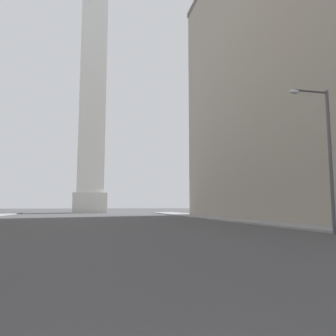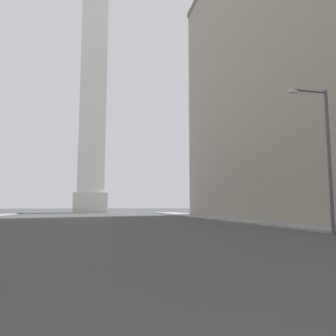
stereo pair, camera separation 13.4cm
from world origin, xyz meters
name	(u,v)px [view 1 (the left image)]	position (x,y,z in m)	size (l,w,h in m)	color
sidewalk_right	(267,222)	(16.43, 28.17, 0.07)	(5.00, 93.90, 0.15)	gray
obelisk	(93,87)	(0.00, 78.25, 30.35)	(7.56, 7.56, 62.99)	silver
street_lamp	(324,145)	(13.40, 16.15, 5.26)	(2.68, 0.36, 8.66)	#4C4C51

